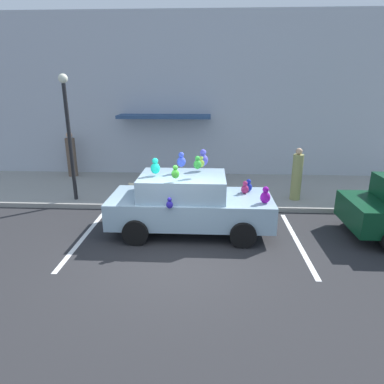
% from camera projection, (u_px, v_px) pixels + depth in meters
% --- Properties ---
extents(ground_plane, '(60.00, 60.00, 0.00)m').
position_uv_depth(ground_plane, '(172.00, 258.00, 7.71)').
color(ground_plane, '#262628').
extents(sidewalk, '(24.00, 4.00, 0.15)m').
position_uv_depth(sidewalk, '(187.00, 189.00, 12.43)').
color(sidewalk, gray).
rests_on(sidewalk, ground).
extents(storefront_building, '(24.00, 1.25, 6.40)m').
position_uv_depth(storefront_building, '(190.00, 99.00, 13.51)').
color(storefront_building, '#B2B7C1').
rests_on(storefront_building, ground).
extents(parking_stripe_front, '(0.12, 3.60, 0.01)m').
position_uv_depth(parking_stripe_front, '(297.00, 241.00, 8.50)').
color(parking_stripe_front, silver).
rests_on(parking_stripe_front, ground).
extents(parking_stripe_rear, '(0.12, 3.60, 0.01)m').
position_uv_depth(parking_stripe_rear, '(84.00, 237.00, 8.77)').
color(parking_stripe_rear, silver).
rests_on(parking_stripe_rear, ground).
extents(plush_covered_car, '(4.21, 2.00, 2.12)m').
position_uv_depth(plush_covered_car, '(189.00, 202.00, 8.89)').
color(plush_covered_car, '#8CA9BB').
rests_on(plush_covered_car, ground).
extents(teddy_bear_on_sidewalk, '(0.30, 0.25, 0.57)m').
position_uv_depth(teddy_bear_on_sidewalk, '(132.00, 192.00, 11.06)').
color(teddy_bear_on_sidewalk, beige).
rests_on(teddy_bear_on_sidewalk, sidewalk).
extents(street_lamp_post, '(0.28, 0.28, 3.91)m').
position_uv_depth(street_lamp_post, '(68.00, 126.00, 10.42)').
color(street_lamp_post, black).
rests_on(street_lamp_post, sidewalk).
extents(pedestrian_near_shopfront, '(0.38, 0.38, 1.80)m').
position_uv_depth(pedestrian_near_shopfront, '(71.00, 156.00, 13.71)').
color(pedestrian_near_shopfront, brown).
rests_on(pedestrian_near_shopfront, sidewalk).
extents(pedestrian_walking_past, '(0.33, 0.33, 1.70)m').
position_uv_depth(pedestrian_walking_past, '(297.00, 176.00, 10.91)').
color(pedestrian_walking_past, '#909254').
rests_on(pedestrian_walking_past, sidewalk).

